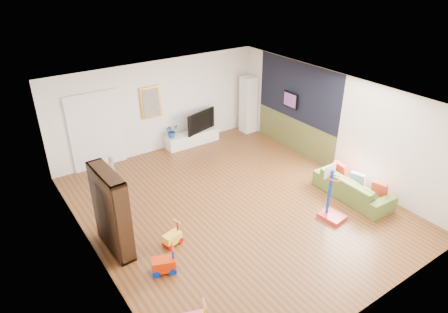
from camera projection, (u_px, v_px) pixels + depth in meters
floor at (234, 206)px, 9.50m from camera, size 6.50×7.50×0.00m
ceiling at (235, 98)px, 8.26m from camera, size 6.50×7.50×0.00m
wall_back at (159, 107)px, 11.62m from camera, size 6.50×0.00×2.70m
wall_front at (377, 247)px, 6.15m from camera, size 6.50×0.00×2.70m
wall_left at (90, 202)px, 7.24m from camera, size 0.00×7.50×2.70m
wall_right at (334, 123)px, 10.52m from camera, size 0.00×7.50×2.70m
navy_accent at (298, 91)px, 11.31m from camera, size 0.01×3.20×1.70m
olive_wainscot at (294, 135)px, 11.93m from camera, size 0.01×3.20×1.00m
doorway at (97, 132)px, 10.77m from camera, size 1.45×0.06×2.10m
painting_back at (151, 102)px, 11.37m from camera, size 0.62×0.06×0.92m
artwork_right at (290, 100)px, 11.56m from camera, size 0.04×0.56×0.46m
media_console at (192, 138)px, 12.42m from camera, size 1.72×0.43×0.40m
tall_cabinet at (248, 105)px, 13.00m from camera, size 0.43×0.43×1.86m
bookshelf at (111, 212)px, 7.77m from camera, size 0.37×1.23×1.78m
sofa at (353, 187)px, 9.70m from camera, size 0.84×2.00×0.58m
basketball_hoop at (335, 194)px, 8.76m from camera, size 0.52×0.60×1.32m
ride_on_yellow at (172, 235)px, 8.14m from camera, size 0.42×0.32×0.50m
ride_on_orange at (163, 260)px, 7.42m from camera, size 0.50×0.41×0.58m
child at (111, 170)px, 10.29m from camera, size 0.33×0.28×0.75m
tv at (198, 121)px, 12.31m from camera, size 1.15×0.46×0.66m
vase_plant at (171, 131)px, 11.90m from camera, size 0.41×0.36×0.42m
pillow_left at (379, 189)px, 9.32m from camera, size 0.18×0.37×0.36m
pillow_center at (358, 179)px, 9.72m from camera, size 0.18×0.36×0.35m
pillow_right at (341, 170)px, 10.12m from camera, size 0.15×0.40×0.39m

